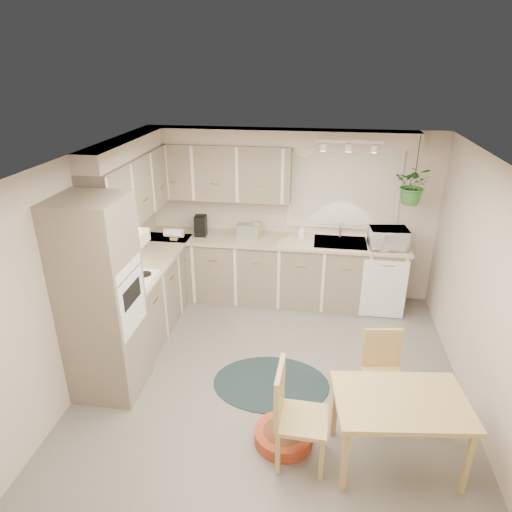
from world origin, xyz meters
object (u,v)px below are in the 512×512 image
chair_back (384,376)px  microwave (388,236)px  dining_table (397,431)px  braided_rug (271,383)px  pet_bed (284,436)px  chair_left (303,417)px

chair_back → microwave: bearing=-104.0°
dining_table → braided_rug: 1.49m
dining_table → chair_back: bearing=93.9°
pet_bed → microwave: size_ratio=1.11×
dining_table → chair_left: (-0.79, -0.09, 0.13)m
chair_left → microwave: bearing=163.2°
dining_table → chair_left: 0.81m
dining_table → chair_left: chair_left is taller
braided_rug → pet_bed: 0.81m
chair_back → pet_bed: chair_back is taller
dining_table → pet_bed: dining_table is taller
chair_back → chair_left: bearing=34.9°
dining_table → pet_bed: 1.00m
chair_back → braided_rug: chair_back is taller
braided_rug → chair_left: bearing=-68.9°
pet_bed → microwave: microwave is taller
dining_table → braided_rug: size_ratio=0.86×
chair_left → pet_bed: (-0.17, 0.18, -0.41)m
braided_rug → microwave: 2.48m
braided_rug → dining_table: bearing=-36.6°
braided_rug → pet_bed: (0.20, -0.78, 0.06)m
chair_back → braided_rug: size_ratio=0.67×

